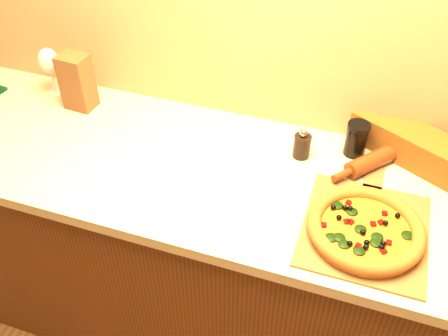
% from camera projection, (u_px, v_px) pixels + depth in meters
% --- Properties ---
extents(cabinet, '(2.80, 0.65, 0.86)m').
position_uv_depth(cabinet, '(252.00, 270.00, 1.90)').
color(cabinet, '#49250F').
rests_on(cabinet, ground).
extents(countertop, '(2.84, 0.68, 0.04)m').
position_uv_depth(countertop, '(257.00, 183.00, 1.61)').
color(countertop, beige).
rests_on(countertop, cabinet).
extents(pizza_peel, '(0.35, 0.52, 0.01)m').
position_uv_depth(pizza_peel, '(365.00, 226.00, 1.44)').
color(pizza_peel, brown).
rests_on(pizza_peel, countertop).
extents(pizza, '(0.33, 0.33, 0.05)m').
position_uv_depth(pizza, '(366.00, 229.00, 1.40)').
color(pizza, '#B9752E').
rests_on(pizza, pizza_peel).
extents(pepper_grinder, '(0.06, 0.06, 0.11)m').
position_uv_depth(pepper_grinder, '(302.00, 145.00, 1.65)').
color(pepper_grinder, black).
rests_on(pepper_grinder, countertop).
extents(rolling_pin, '(0.29, 0.34, 0.06)m').
position_uv_depth(rolling_pin, '(383.00, 156.00, 1.64)').
color(rolling_pin, '#5B270F').
rests_on(rolling_pin, countertop).
extents(bread_bag, '(0.41, 0.30, 0.11)m').
position_uv_depth(bread_bag, '(410.00, 143.00, 1.65)').
color(bread_bag, brown).
rests_on(bread_bag, countertop).
extents(wine_glass, '(0.08, 0.08, 0.19)m').
position_uv_depth(wine_glass, '(49.00, 62.00, 1.89)').
color(wine_glass, silver).
rests_on(wine_glass, countertop).
extents(paper_bag, '(0.11, 0.09, 0.21)m').
position_uv_depth(paper_bag, '(77.00, 82.00, 1.84)').
color(paper_bag, brown).
rests_on(paper_bag, countertop).
extents(dark_jar, '(0.07, 0.07, 0.12)m').
position_uv_depth(dark_jar, '(356.00, 139.00, 1.65)').
color(dark_jar, black).
rests_on(dark_jar, countertop).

